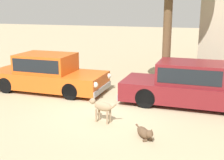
# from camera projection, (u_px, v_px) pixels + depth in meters

# --- Properties ---
(ground_plane) EXTENTS (80.00, 80.00, 0.00)m
(ground_plane) POSITION_uv_depth(u_px,v_px,m) (109.00, 108.00, 9.60)
(ground_plane) COLOR tan
(parked_sedan_nearest) EXTENTS (4.69, 1.84, 1.45)m
(parked_sedan_nearest) POSITION_uv_depth(u_px,v_px,m) (47.00, 73.00, 11.48)
(parked_sedan_nearest) COLOR #D15619
(parked_sedan_nearest) RESTS_ON ground_plane
(parked_sedan_second) EXTENTS (4.73, 1.78, 1.45)m
(parked_sedan_second) POSITION_uv_depth(u_px,v_px,m) (191.00, 84.00, 9.78)
(parked_sedan_second) COLOR maroon
(parked_sedan_second) RESTS_ON ground_plane
(stray_dog_spotted) EXTENTS (0.64, 0.80, 0.36)m
(stray_dog_spotted) POSITION_uv_depth(u_px,v_px,m) (145.00, 133.00, 7.37)
(stray_dog_spotted) COLOR brown
(stray_dog_spotted) RESTS_ON ground_plane
(stray_dog_tan) EXTENTS (0.92, 0.31, 0.70)m
(stray_dog_tan) POSITION_uv_depth(u_px,v_px,m) (102.00, 107.00, 8.36)
(stray_dog_tan) COLOR #997F60
(stray_dog_tan) RESTS_ON ground_plane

